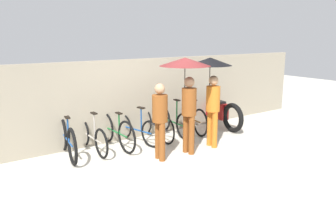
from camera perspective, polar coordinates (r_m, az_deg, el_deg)
The scene contains 13 objects.
ground_plane at distance 6.87m, azimuth 0.96°, elevation -9.93°, with size 30.00×30.00×0.00m, color beige.
back_wall at distance 8.22m, azimuth -7.10°, elevation 0.92°, with size 12.33×0.12×2.00m.
parked_bicycle_0 at distance 7.35m, azimuth -17.16°, elevation -5.69°, with size 0.44×1.78×1.08m.
parked_bicycle_1 at distance 7.57m, azimuth -13.14°, elevation -5.35°, with size 0.44×1.68×1.01m.
parked_bicycle_2 at distance 7.72m, azimuth -9.12°, elevation -4.53°, with size 0.44×1.76×1.11m.
parked_bicycle_3 at distance 8.00m, azimuth -5.58°, elevation -4.12°, with size 0.55×1.63×1.08m.
parked_bicycle_4 at distance 8.30m, azimuth -2.27°, elevation -3.37°, with size 0.44×1.78×1.00m.
parked_bicycle_5 at distance 8.61m, azimuth 0.87°, elevation -2.84°, with size 0.44×1.66×1.06m.
parked_bicycle_6 at distance 8.93m, azimuth 3.87°, elevation -2.19°, with size 0.48×1.77×1.03m.
pedestrian_leading at distance 6.74m, azimuth -1.41°, elevation -1.93°, with size 0.32×0.32×1.62m.
pedestrian_center at distance 7.06m, azimuth 3.20°, elevation 4.94°, with size 1.11×1.11×2.11m.
pedestrian_trailing at distance 7.57m, azimuth 7.52°, elevation 4.80°, with size 1.00×1.00×2.08m.
motorcycle at distance 9.49m, azimuth 8.51°, elevation -1.11°, with size 0.58×2.18×0.97m.
Camera 1 is at (-3.72, -5.17, 2.56)m, focal length 35.00 mm.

